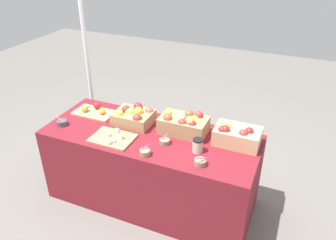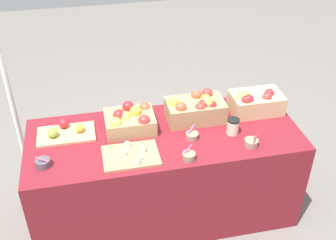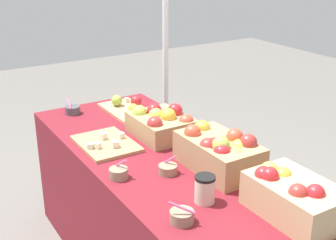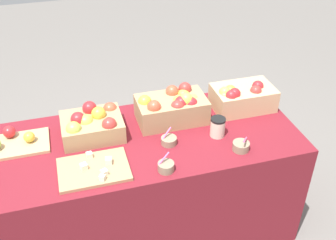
{
  "view_description": "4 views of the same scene",
  "coord_description": "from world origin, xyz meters",
  "px_view_note": "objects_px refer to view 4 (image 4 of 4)",
  "views": [
    {
      "loc": [
        1.12,
        -2.24,
        2.3
      ],
      "look_at": [
        0.14,
        0.08,
        0.87
      ],
      "focal_mm": 35.85,
      "sensor_mm": 36.0,
      "label": 1
    },
    {
      "loc": [
        -0.46,
        -2.28,
        2.45
      ],
      "look_at": [
        0.04,
        0.06,
        0.81
      ],
      "focal_mm": 44.36,
      "sensor_mm": 36.0,
      "label": 2
    },
    {
      "loc": [
        1.79,
        -1.07,
        1.73
      ],
      "look_at": [
        0.01,
        0.02,
        0.93
      ],
      "focal_mm": 49.26,
      "sensor_mm": 36.0,
      "label": 3
    },
    {
      "loc": [
        -0.33,
        -1.84,
        2.15
      ],
      "look_at": [
        0.2,
        0.0,
        0.84
      ],
      "focal_mm": 43.65,
      "sensor_mm": 36.0,
      "label": 4
    }
  ],
  "objects_px": {
    "sample_bowl_near": "(241,146)",
    "apple_crate_left": "(242,97)",
    "cutting_board_front": "(94,169)",
    "apple_crate_right": "(92,124)",
    "sample_bowl_far": "(169,140)",
    "sample_bowl_extra": "(166,167)",
    "cutting_board_back": "(11,143)",
    "coffee_cup": "(218,127)",
    "apple_crate_middle": "(173,107)"
  },
  "relations": [
    {
      "from": "apple_crate_middle",
      "to": "cutting_board_front",
      "type": "bearing_deg",
      "value": -147.46
    },
    {
      "from": "apple_crate_right",
      "to": "sample_bowl_far",
      "type": "relative_size",
      "value": 3.75
    },
    {
      "from": "sample_bowl_near",
      "to": "coffee_cup",
      "type": "xyz_separation_m",
      "value": [
        -0.08,
        0.16,
        0.03
      ]
    },
    {
      "from": "apple_crate_middle",
      "to": "sample_bowl_far",
      "type": "relative_size",
      "value": 4.52
    },
    {
      "from": "cutting_board_front",
      "to": "sample_bowl_extra",
      "type": "xyz_separation_m",
      "value": [
        0.36,
        -0.1,
        0.01
      ]
    },
    {
      "from": "sample_bowl_near",
      "to": "apple_crate_left",
      "type": "bearing_deg",
      "value": 65.58
    },
    {
      "from": "sample_bowl_near",
      "to": "sample_bowl_far",
      "type": "distance_m",
      "value": 0.4
    },
    {
      "from": "cutting_board_front",
      "to": "sample_bowl_extra",
      "type": "height_order",
      "value": "sample_bowl_extra"
    },
    {
      "from": "apple_crate_left",
      "to": "sample_bowl_extra",
      "type": "relative_size",
      "value": 3.91
    },
    {
      "from": "apple_crate_middle",
      "to": "cutting_board_back",
      "type": "distance_m",
      "value": 0.94
    },
    {
      "from": "sample_bowl_far",
      "to": "sample_bowl_extra",
      "type": "height_order",
      "value": "sample_bowl_extra"
    },
    {
      "from": "cutting_board_back",
      "to": "sample_bowl_near",
      "type": "xyz_separation_m",
      "value": [
        1.21,
        -0.38,
        0.0
      ]
    },
    {
      "from": "apple_crate_left",
      "to": "apple_crate_right",
      "type": "height_order",
      "value": "apple_crate_left"
    },
    {
      "from": "sample_bowl_far",
      "to": "apple_crate_middle",
      "type": "bearing_deg",
      "value": 67.84
    },
    {
      "from": "apple_crate_left",
      "to": "coffee_cup",
      "type": "relative_size",
      "value": 3.24
    },
    {
      "from": "cutting_board_back",
      "to": "coffee_cup",
      "type": "distance_m",
      "value": 1.16
    },
    {
      "from": "apple_crate_left",
      "to": "apple_crate_right",
      "type": "distance_m",
      "value": 0.94
    },
    {
      "from": "apple_crate_right",
      "to": "sample_bowl_near",
      "type": "relative_size",
      "value": 3.37
    },
    {
      "from": "apple_crate_left",
      "to": "apple_crate_middle",
      "type": "xyz_separation_m",
      "value": [
        -0.45,
        -0.01,
        0.01
      ]
    },
    {
      "from": "apple_crate_middle",
      "to": "sample_bowl_extra",
      "type": "height_order",
      "value": "apple_crate_middle"
    },
    {
      "from": "apple_crate_left",
      "to": "sample_bowl_near",
      "type": "relative_size",
      "value": 3.7
    },
    {
      "from": "apple_crate_left",
      "to": "cutting_board_front",
      "type": "relative_size",
      "value": 1.04
    },
    {
      "from": "apple_crate_middle",
      "to": "sample_bowl_far",
      "type": "bearing_deg",
      "value": -112.16
    },
    {
      "from": "apple_crate_left",
      "to": "apple_crate_right",
      "type": "xyz_separation_m",
      "value": [
        -0.94,
        -0.03,
        -0.01
      ]
    },
    {
      "from": "cutting_board_front",
      "to": "sample_bowl_near",
      "type": "distance_m",
      "value": 0.8
    },
    {
      "from": "apple_crate_left",
      "to": "cutting_board_front",
      "type": "height_order",
      "value": "apple_crate_left"
    },
    {
      "from": "sample_bowl_far",
      "to": "sample_bowl_near",
      "type": "bearing_deg",
      "value": -23.93
    },
    {
      "from": "cutting_board_front",
      "to": "sample_bowl_far",
      "type": "height_order",
      "value": "sample_bowl_far"
    },
    {
      "from": "cutting_board_back",
      "to": "sample_bowl_far",
      "type": "distance_m",
      "value": 0.88
    },
    {
      "from": "cutting_board_back",
      "to": "coffee_cup",
      "type": "xyz_separation_m",
      "value": [
        1.14,
        -0.22,
        0.03
      ]
    },
    {
      "from": "sample_bowl_far",
      "to": "sample_bowl_extra",
      "type": "relative_size",
      "value": 0.95
    },
    {
      "from": "apple_crate_left",
      "to": "sample_bowl_near",
      "type": "height_order",
      "value": "apple_crate_left"
    },
    {
      "from": "apple_crate_right",
      "to": "sample_bowl_far",
      "type": "xyz_separation_m",
      "value": [
        0.4,
        -0.2,
        -0.05
      ]
    },
    {
      "from": "sample_bowl_extra",
      "to": "cutting_board_back",
      "type": "bearing_deg",
      "value": 150.73
    },
    {
      "from": "apple_crate_middle",
      "to": "coffee_cup",
      "type": "xyz_separation_m",
      "value": [
        0.2,
        -0.22,
        -0.03
      ]
    },
    {
      "from": "cutting_board_front",
      "to": "apple_crate_left",
      "type": "bearing_deg",
      "value": 19.29
    },
    {
      "from": "apple_crate_left",
      "to": "coffee_cup",
      "type": "height_order",
      "value": "apple_crate_left"
    },
    {
      "from": "apple_crate_right",
      "to": "apple_crate_left",
      "type": "bearing_deg",
      "value": 1.79
    },
    {
      "from": "cutting_board_front",
      "to": "coffee_cup",
      "type": "distance_m",
      "value": 0.74
    },
    {
      "from": "cutting_board_back",
      "to": "sample_bowl_extra",
      "type": "bearing_deg",
      "value": -29.27
    },
    {
      "from": "apple_crate_left",
      "to": "sample_bowl_far",
      "type": "relative_size",
      "value": 4.12
    },
    {
      "from": "apple_crate_left",
      "to": "sample_bowl_near",
      "type": "xyz_separation_m",
      "value": [
        -0.18,
        -0.39,
        -0.06
      ]
    },
    {
      "from": "apple_crate_right",
      "to": "cutting_board_back",
      "type": "bearing_deg",
      "value": 177.56
    },
    {
      "from": "apple_crate_right",
      "to": "cutting_board_front",
      "type": "distance_m",
      "value": 0.32
    },
    {
      "from": "cutting_board_back",
      "to": "cutting_board_front",
      "type": "bearing_deg",
      "value": -38.8
    },
    {
      "from": "sample_bowl_far",
      "to": "apple_crate_left",
      "type": "bearing_deg",
      "value": 22.88
    },
    {
      "from": "apple_crate_left",
      "to": "cutting_board_front",
      "type": "bearing_deg",
      "value": -160.71
    },
    {
      "from": "sample_bowl_near",
      "to": "coffee_cup",
      "type": "relative_size",
      "value": 0.88
    },
    {
      "from": "sample_bowl_extra",
      "to": "coffee_cup",
      "type": "xyz_separation_m",
      "value": [
        0.37,
        0.21,
        0.03
      ]
    },
    {
      "from": "apple_crate_middle",
      "to": "sample_bowl_far",
      "type": "height_order",
      "value": "apple_crate_middle"
    }
  ]
}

